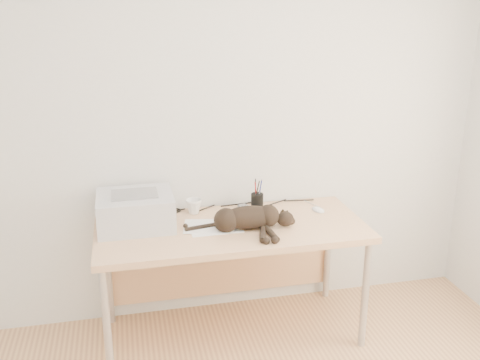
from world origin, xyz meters
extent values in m
plane|color=silver|center=(0.00, 1.75, 1.30)|extent=(3.50, 0.00, 3.50)
cube|color=#E0B483|center=(0.00, 1.39, 0.72)|extent=(1.60, 0.70, 0.04)
cylinder|color=#B1B1B3|center=(-0.75, 1.09, 0.35)|extent=(0.04, 0.04, 0.70)
cylinder|color=#B1B1B3|center=(0.75, 1.09, 0.35)|extent=(0.04, 0.04, 0.70)
cylinder|color=#B1B1B3|center=(-0.75, 1.69, 0.35)|extent=(0.04, 0.04, 0.70)
cylinder|color=#B1B1B3|center=(0.75, 1.69, 0.35)|extent=(0.04, 0.04, 0.70)
cube|color=#E0B483|center=(0.00, 1.72, 0.40)|extent=(1.48, 0.02, 0.60)
cube|color=silver|center=(-0.55, 1.52, 0.84)|extent=(0.44, 0.38, 0.20)
cube|color=black|center=(-0.55, 1.52, 0.85)|extent=(0.38, 0.02, 0.12)
cube|color=gray|center=(-0.55, 1.52, 0.94)|extent=(0.27, 0.19, 0.01)
cube|color=white|center=(-0.10, 1.39, 0.74)|extent=(0.31, 0.22, 0.00)
cube|color=white|center=(-0.13, 1.41, 0.74)|extent=(0.34, 0.27, 0.00)
ellipsoid|color=black|center=(0.09, 1.33, 0.81)|extent=(0.34, 0.16, 0.14)
sphere|color=black|center=(-0.04, 1.33, 0.80)|extent=(0.15, 0.15, 0.15)
ellipsoid|color=black|center=(0.31, 1.31, 0.79)|extent=(0.11, 0.10, 0.09)
cone|color=black|center=(0.31, 1.35, 0.83)|extent=(0.04, 0.05, 0.05)
cone|color=black|center=(0.33, 1.35, 0.82)|extent=(0.04, 0.05, 0.05)
cylinder|color=black|center=(0.14, 1.20, 0.76)|extent=(0.05, 0.20, 0.03)
cylinder|color=black|center=(0.19, 1.20, 0.76)|extent=(0.05, 0.20, 0.03)
cylinder|color=black|center=(-0.18, 1.39, 0.75)|extent=(0.21, 0.04, 0.03)
imported|color=white|center=(-0.19, 1.64, 0.79)|extent=(0.14, 0.14, 0.09)
cylinder|color=black|center=(0.21, 1.61, 0.79)|extent=(0.08, 0.08, 0.11)
cylinder|color=#990C0C|center=(0.20, 1.61, 0.87)|extent=(0.01, 0.01, 0.15)
cylinder|color=navy|center=(0.23, 1.62, 0.87)|extent=(0.01, 0.01, 0.15)
cylinder|color=black|center=(0.21, 1.60, 0.87)|extent=(0.01, 0.01, 0.15)
cube|color=gray|center=(0.16, 1.59, 0.75)|extent=(0.12, 0.20, 0.02)
cube|color=black|center=(0.05, 1.44, 0.75)|extent=(0.13, 0.19, 0.02)
ellipsoid|color=white|center=(0.59, 1.51, 0.76)|extent=(0.09, 0.12, 0.03)
camera|label=1|loc=(-0.59, -1.48, 2.01)|focal=40.00mm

